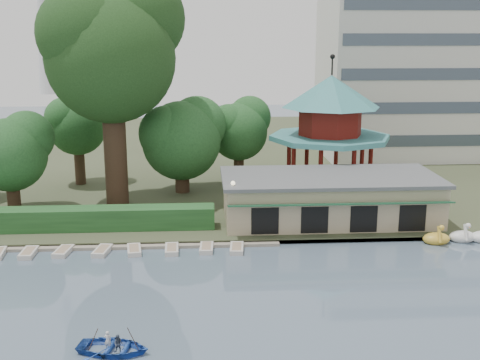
{
  "coord_description": "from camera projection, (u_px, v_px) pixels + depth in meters",
  "views": [
    {
      "loc": [
        -0.87,
        -27.51,
        16.25
      ],
      "look_at": [
        2.0,
        18.0,
        5.0
      ],
      "focal_mm": 45.0,
      "sensor_mm": 36.0,
      "label": 1
    }
  ],
  "objects": [
    {
      "name": "ground_plane",
      "position": [
        223.0,
        360.0,
        30.61
      ],
      "size": [
        220.0,
        220.0,
        0.0
      ],
      "primitive_type": "plane",
      "color": "slate",
      "rests_on": "ground"
    },
    {
      "name": "shore",
      "position": [
        209.0,
        155.0,
        80.94
      ],
      "size": [
        220.0,
        70.0,
        0.4
      ],
      "primitive_type": "cube",
      "color": "#424930",
      "rests_on": "ground"
    },
    {
      "name": "embankment",
      "position": [
        215.0,
        242.0,
        47.33
      ],
      "size": [
        220.0,
        0.6,
        0.3
      ],
      "primitive_type": "cube",
      "color": "gray",
      "rests_on": "ground"
    },
    {
      "name": "dock",
      "position": [
        60.0,
        246.0,
        46.51
      ],
      "size": [
        34.0,
        1.6,
        0.24
      ],
      "primitive_type": "cube",
      "color": "gray",
      "rests_on": "ground"
    },
    {
      "name": "boathouse",
      "position": [
        329.0,
        197.0,
        51.94
      ],
      "size": [
        18.6,
        9.39,
        3.9
      ],
      "color": "tan",
      "rests_on": "shore"
    },
    {
      "name": "pavilion",
      "position": [
        330.0,
        121.0,
        60.55
      ],
      "size": [
        12.4,
        12.4,
        13.5
      ],
      "color": "tan",
      "rests_on": "shore"
    },
    {
      "name": "office_building",
      "position": [
        461.0,
        84.0,
        77.75
      ],
      "size": [
        38.0,
        18.0,
        20.0
      ],
      "color": "silver",
      "rests_on": "shore"
    },
    {
      "name": "hedge",
      "position": [
        31.0,
        220.0,
        49.24
      ],
      "size": [
        30.0,
        2.0,
        1.8
      ],
      "primitive_type": "cube",
      "color": "#265827",
      "rests_on": "shore"
    },
    {
      "name": "lamp_post",
      "position": [
        233.0,
        197.0,
        48.31
      ],
      "size": [
        0.36,
        0.36,
        4.28
      ],
      "color": "black",
      "rests_on": "shore"
    },
    {
      "name": "big_tree",
      "position": [
        112.0,
        46.0,
        53.77
      ],
      "size": [
        12.83,
        11.95,
        21.42
      ],
      "color": "#3A281C",
      "rests_on": "shore"
    },
    {
      "name": "small_trees",
      "position": [
        85.0,
        139.0,
        58.66
      ],
      "size": [
        39.87,
        16.51,
        10.11
      ],
      "color": "#3A281C",
      "rests_on": "shore"
    },
    {
      "name": "moored_rowboats",
      "position": [
        47.0,
        252.0,
        45.13
      ],
      "size": [
        29.9,
        2.69,
        0.36
      ],
      "color": "beige",
      "rests_on": "ground"
    },
    {
      "name": "rowboat_with_passengers",
      "position": [
        113.0,
        343.0,
        31.19
      ],
      "size": [
        5.94,
        4.77,
        2.01
      ],
      "color": "#2149A3",
      "rests_on": "ground"
    }
  ]
}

